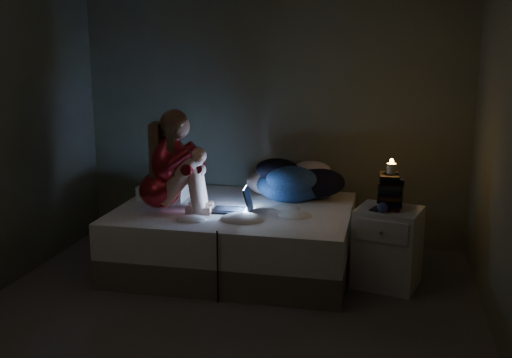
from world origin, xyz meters
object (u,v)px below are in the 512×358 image
(woman, at_px, (159,161))
(bed, at_px, (235,237))
(nightstand, at_px, (388,247))
(laptop, at_px, (232,199))
(phone, at_px, (379,210))
(candle, at_px, (391,166))

(woman, bearing_deg, bed, 13.77)
(nightstand, bearing_deg, laptop, -165.51)
(laptop, distance_m, nightstand, 1.29)
(laptop, bearing_deg, phone, -8.36)
(bed, bearing_deg, phone, -9.66)
(woman, xyz_separation_m, laptop, (0.57, 0.10, -0.31))
(bed, height_order, nightstand, nightstand)
(nightstand, height_order, candle, candle)
(laptop, bearing_deg, bed, 88.77)
(bed, distance_m, phone, 1.25)
(candle, bearing_deg, woman, -176.63)
(bed, xyz_separation_m, nightstand, (1.26, -0.13, 0.05))
(bed, distance_m, nightstand, 1.27)
(laptop, distance_m, candle, 1.29)
(bed, distance_m, woman, 0.91)
(laptop, relative_size, candle, 3.86)
(laptop, bearing_deg, candle, -4.89)
(laptop, distance_m, phone, 1.17)
(phone, bearing_deg, nightstand, 47.45)
(laptop, xyz_separation_m, candle, (1.25, 0.01, 0.32))
(woman, distance_m, candle, 1.83)
(woman, distance_m, phone, 1.77)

